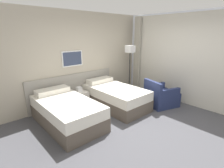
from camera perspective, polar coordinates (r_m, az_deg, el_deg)
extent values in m
plane|color=#47474C|center=(4.22, 9.35, -13.56)|extent=(16.00, 16.00, 0.00)
cube|color=#B7AD99|center=(5.44, -9.20, 8.31)|extent=(10.00, 0.06, 2.70)
cube|color=gray|center=(5.39, -12.22, -1.60)|extent=(2.76, 0.04, 0.93)
cube|color=white|center=(5.19, -12.84, 8.09)|extent=(0.64, 0.03, 0.44)
cube|color=#333D56|center=(5.17, -12.75, 8.08)|extent=(0.58, 0.01, 0.38)
cube|color=white|center=(5.55, 25.45, 7.10)|extent=(0.06, 4.77, 2.70)
cube|color=beige|center=(5.52, 25.22, 6.76)|extent=(0.03, 4.38, 2.64)
cube|color=#A8A393|center=(6.51, 8.22, 9.37)|extent=(0.10, 0.24, 2.64)
cube|color=brown|center=(4.35, -14.35, -10.53)|extent=(1.05, 1.93, 0.33)
cube|color=silver|center=(4.22, -14.62, -6.99)|extent=(1.04, 1.91, 0.26)
cube|color=silver|center=(4.79, -18.85, -2.10)|extent=(0.84, 0.34, 0.13)
cube|color=brown|center=(5.16, 1.13, -5.61)|extent=(1.05, 1.93, 0.33)
cube|color=silver|center=(5.06, 1.15, -2.54)|extent=(1.04, 1.91, 0.26)
cube|color=silver|center=(5.54, -4.00, 1.19)|extent=(0.84, 0.34, 0.13)
cube|color=beige|center=(5.24, -10.53, -4.81)|extent=(0.41, 0.44, 0.45)
cube|color=white|center=(5.14, -10.70, -1.73)|extent=(0.14, 0.14, 0.14)
cylinder|color=black|center=(6.29, 5.53, -3.08)|extent=(0.24, 0.24, 0.02)
cylinder|color=black|center=(6.09, 5.72, 3.44)|extent=(0.02, 0.02, 1.45)
cube|color=white|center=(5.96, 5.95, 11.30)|extent=(0.25, 0.25, 0.23)
cube|color=navy|center=(5.44, 15.84, -4.57)|extent=(0.98, 0.94, 0.42)
cube|color=navy|center=(5.10, 13.15, -1.09)|extent=(0.31, 0.73, 0.37)
cube|color=navy|center=(5.12, 18.38, -2.57)|extent=(0.68, 0.29, 0.18)
cube|color=navy|center=(5.58, 13.97, -0.67)|extent=(0.68, 0.29, 0.18)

